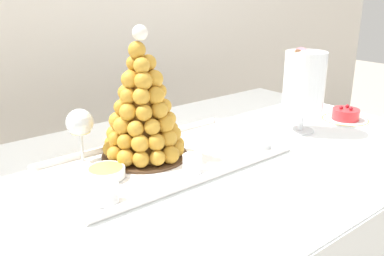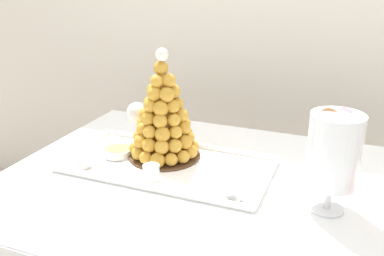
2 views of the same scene
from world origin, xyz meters
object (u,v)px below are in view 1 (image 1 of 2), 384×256
Objects in this scene: serving_tray at (168,160)px; croquembouche at (143,109)px; dessert_cup_left at (106,194)px; dessert_cup_mid_left at (192,165)px; creme_brulee_ramekin at (106,172)px; macaron_goblet at (304,81)px; fruit_tart_plate at (345,116)px; wine_glass at (80,124)px; dessert_cup_centre at (262,144)px.

croquembouche is at bearing 124.13° from serving_tray.
serving_tray is at bearing 23.69° from dessert_cup_left.
creme_brulee_ramekin is at bearing 147.51° from dessert_cup_mid_left.
serving_tray is at bearing 171.56° from macaron_goblet.
dessert_cup_mid_left is (-0.00, -0.12, 0.03)m from serving_tray.
fruit_tart_plate is (0.75, -0.11, 0.01)m from serving_tray.
macaron_goblet is (0.56, -0.14, 0.02)m from croquembouche.
dessert_cup_left is at bearing -118.40° from creme_brulee_ramekin.
serving_tray is 3.93× the size of fruit_tart_plate.
serving_tray is at bearing 171.60° from fruit_tart_plate.
creme_brulee_ramekin is 0.63× the size of wine_glass.
dessert_cup_left is 0.21× the size of macaron_goblet.
croquembouche reaches higher than fruit_tart_plate.
fruit_tart_plate is (0.23, -0.03, -0.16)m from macaron_goblet.
dessert_cup_mid_left is (0.26, -0.00, 0.00)m from dessert_cup_left.
creme_brulee_ramekin is (-0.19, 0.12, -0.01)m from dessert_cup_mid_left.
croquembouche is 2.36× the size of wine_glass.
macaron_goblet is at bearing 2.75° from dessert_cup_left.
wine_glass is (0.00, 0.14, 0.10)m from creme_brulee_ramekin.
dessert_cup_mid_left is at bearing -32.49° from creme_brulee_ramekin.
dessert_cup_mid_left is 0.52× the size of creme_brulee_ramekin.
dessert_cup_centre is at bearing -26.21° from serving_tray.
fruit_tart_plate is at bearing -12.16° from croquembouche.
croquembouche is at bearing 167.84° from fruit_tart_plate.
dessert_cup_left is (-0.26, -0.11, 0.02)m from serving_tray.
fruit_tart_plate is at bearing 0.22° from dessert_cup_left.
dessert_cup_left is at bearing -104.32° from wine_glass.
dessert_cup_mid_left is at bearing -54.20° from wine_glass.
serving_tray is 0.29m from dessert_cup_left.
dessert_cup_mid_left is 0.34m from wine_glass.
croquembouche is 0.22m from dessert_cup_mid_left.
dessert_cup_left is 0.26m from dessert_cup_mid_left.
dessert_cup_mid_left is at bearing 177.20° from dessert_cup_centre.
serving_tray is 0.55m from macaron_goblet.
serving_tray is at bearing 88.95° from dessert_cup_mid_left.
macaron_goblet is (0.71, -0.08, 0.16)m from creme_brulee_ramekin.
dessert_cup_centre is (0.52, -0.01, 0.00)m from dessert_cup_left.
dessert_cup_left is 0.60× the size of creme_brulee_ramekin.
wine_glass is at bearing 162.35° from macaron_goblet.
dessert_cup_mid_left is at bearing -175.74° from macaron_goblet.
croquembouche reaches higher than creme_brulee_ramekin.
fruit_tart_plate reaches higher than dessert_cup_centre.
wine_glass is (-0.19, 0.27, 0.09)m from dessert_cup_mid_left.
croquembouche is at bearing 18.66° from creme_brulee_ramekin.
creme_brulee_ramekin reaches higher than serving_tray.
creme_brulee_ramekin is at bearing 163.44° from dessert_cup_centre.
dessert_cup_left is 0.29m from wine_glass.
wine_glass is at bearing 89.33° from creme_brulee_ramekin.
wine_glass reaches higher than dessert_cup_centre.
wine_glass is at bearing 149.52° from croquembouche.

